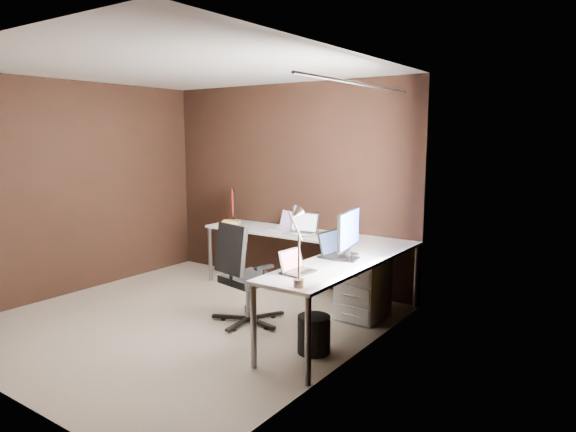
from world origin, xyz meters
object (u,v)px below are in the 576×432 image
(wastebasket, at_px, (314,334))
(monitor_right, at_px, (349,232))
(laptop_white, at_px, (286,226))
(laptop_silver, at_px, (302,229))
(monitor_left, at_px, (234,205))
(book_stack, at_px, (231,224))
(laptop_black_big, at_px, (335,251))
(drawer_pedestal, at_px, (363,289))
(desk_lamp, at_px, (296,235))
(office_chair, at_px, (245,294))
(laptop_black_small, at_px, (295,267))

(wastebasket, bearing_deg, monitor_right, 84.92)
(laptop_white, height_order, laptop_silver, laptop_silver)
(monitor_left, height_order, book_stack, monitor_left)
(laptop_white, bearing_deg, laptop_black_big, -19.77)
(book_stack, bearing_deg, laptop_silver, 5.94)
(drawer_pedestal, distance_m, monitor_left, 2.18)
(drawer_pedestal, xyz_separation_m, monitor_left, (-2.04, 0.33, 0.68))
(monitor_right, distance_m, desk_lamp, 0.92)
(drawer_pedestal, relative_size, laptop_silver, 1.58)
(drawer_pedestal, distance_m, office_chair, 1.21)
(laptop_white, height_order, laptop_black_small, laptop_white)
(monitor_left, xyz_separation_m, office_chair, (1.15, -1.16, -0.68))
(laptop_white, distance_m, book_stack, 0.74)
(drawer_pedestal, xyz_separation_m, book_stack, (-1.96, 0.18, 0.47))
(drawer_pedestal, xyz_separation_m, monitor_right, (0.10, -0.52, 0.69))
(office_chair, bearing_deg, desk_lamp, -19.57)
(book_stack, xyz_separation_m, wastebasket, (2.01, -1.22, -0.60))
(office_chair, bearing_deg, monitor_right, 28.41)
(book_stack, height_order, wastebasket, book_stack)
(desk_lamp, bearing_deg, office_chair, 156.52)
(drawer_pedestal, bearing_deg, laptop_black_small, -92.69)
(monitor_right, distance_m, wastebasket, 0.98)
(laptop_black_big, bearing_deg, wastebasket, -165.07)
(office_chair, bearing_deg, laptop_black_big, 35.85)
(laptop_silver, distance_m, book_stack, 1.01)
(wastebasket, bearing_deg, book_stack, 148.86)
(drawer_pedestal, relative_size, monitor_left, 1.34)
(laptop_silver, bearing_deg, monitor_right, -40.21)
(laptop_white, distance_m, desk_lamp, 2.33)
(desk_lamp, bearing_deg, laptop_black_big, 109.79)
(monitor_right, relative_size, desk_lamp, 0.92)
(monitor_right, xyz_separation_m, laptop_black_big, (-0.18, 0.07, -0.21))
(laptop_black_small, xyz_separation_m, wastebasket, (0.11, 0.13, -0.61))
(laptop_black_big, bearing_deg, laptop_silver, 51.78)
(laptop_white, bearing_deg, book_stack, -146.71)
(laptop_black_big, height_order, book_stack, laptop_black_big)
(book_stack, bearing_deg, desk_lamp, -37.60)
(laptop_black_big, relative_size, laptop_black_small, 1.22)
(laptop_black_big, bearing_deg, book_stack, 73.43)
(laptop_black_small, height_order, wastebasket, laptop_black_small)
(laptop_white, xyz_separation_m, laptop_silver, (0.31, -0.11, 0.00))
(drawer_pedestal, distance_m, monitor_right, 0.87)
(monitor_left, relative_size, laptop_black_big, 1.24)
(laptop_silver, relative_size, office_chair, 0.37)
(drawer_pedestal, bearing_deg, desk_lamp, -84.47)
(monitor_left, bearing_deg, wastebasket, 14.35)
(monitor_left, bearing_deg, office_chair, 2.36)
(laptop_white, distance_m, laptop_black_small, 1.97)
(wastebasket, bearing_deg, laptop_white, 132.44)
(monitor_right, height_order, book_stack, monitor_right)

